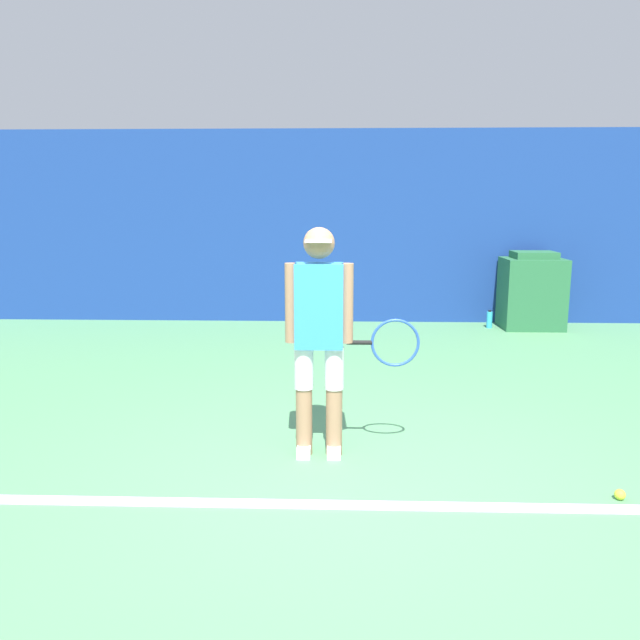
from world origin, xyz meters
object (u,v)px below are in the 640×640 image
(covered_chair, at_px, (532,292))
(water_bottle, at_px, (489,320))
(tennis_player, at_px, (321,332))
(tennis_ball, at_px, (620,495))

(covered_chair, distance_m, water_bottle, 0.73)
(tennis_player, distance_m, tennis_ball, 2.19)
(tennis_ball, xyz_separation_m, covered_chair, (1.04, 5.46, 0.50))
(covered_chair, height_order, water_bottle, covered_chair)
(tennis_player, distance_m, covered_chair, 5.64)
(tennis_ball, height_order, water_bottle, water_bottle)
(tennis_ball, bearing_deg, tennis_player, 160.90)
(tennis_player, bearing_deg, tennis_ball, -18.90)
(tennis_player, relative_size, covered_chair, 1.48)
(tennis_player, xyz_separation_m, tennis_ball, (1.89, -0.66, -0.89))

